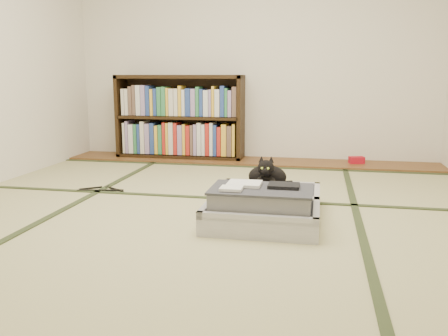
# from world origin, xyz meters

# --- Properties ---
(floor) EXTENTS (4.50, 4.50, 0.00)m
(floor) POSITION_xyz_m (0.00, 0.00, 0.00)
(floor) COLOR tan
(floor) RESTS_ON ground
(wood_strip) EXTENTS (4.00, 0.50, 0.02)m
(wood_strip) POSITION_xyz_m (0.00, 2.00, 0.01)
(wood_strip) COLOR brown
(wood_strip) RESTS_ON ground
(red_item) EXTENTS (0.17, 0.13, 0.07)m
(red_item) POSITION_xyz_m (1.13, 2.03, 0.06)
(red_item) COLOR #B30E1E
(red_item) RESTS_ON wood_strip
(tatami_borders) EXTENTS (4.00, 4.50, 0.01)m
(tatami_borders) POSITION_xyz_m (0.00, 0.49, 0.00)
(tatami_borders) COLOR #2D381E
(tatami_borders) RESTS_ON ground
(bookcase) EXTENTS (1.42, 0.32, 0.92)m
(bookcase) POSITION_xyz_m (-0.80, 2.07, 0.45)
(bookcase) COLOR black
(bookcase) RESTS_ON wood_strip
(suitcase) EXTENTS (0.70, 0.93, 0.27)m
(suitcase) POSITION_xyz_m (0.40, -0.06, 0.10)
(suitcase) COLOR #B8B7BD
(suitcase) RESTS_ON floor
(cat) EXTENTS (0.31, 0.31, 0.25)m
(cat) POSITION_xyz_m (0.38, 0.24, 0.23)
(cat) COLOR black
(cat) RESTS_ON suitcase
(cable_coil) EXTENTS (0.10, 0.10, 0.02)m
(cable_coil) POSITION_xyz_m (0.56, 0.27, 0.14)
(cable_coil) COLOR white
(cable_coil) RESTS_ON suitcase
(hanger) EXTENTS (0.39, 0.21, 0.01)m
(hanger) POSITION_xyz_m (-0.99, 0.47, 0.01)
(hanger) COLOR black
(hanger) RESTS_ON floor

